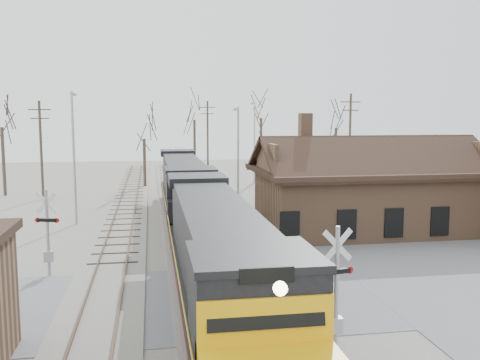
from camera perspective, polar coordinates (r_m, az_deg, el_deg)
The scene contains 20 objects.
ground at distance 23.26m, azimuth -3.05°, elevation -12.63°, with size 140.00×140.00×0.00m, color gray.
road at distance 23.25m, azimuth -3.05°, elevation -12.59°, with size 60.00×9.00×0.03m, color slate.
track_main at distance 37.65m, azimuth -5.64°, elevation -4.89°, with size 3.40×90.00×0.24m.
track_siding at distance 37.63m, azimuth -12.52°, elevation -5.03°, with size 3.40×90.00×0.24m.
depot at distance 37.12m, azimuth 13.45°, elevation -1.55°, with size 15.20×9.31×7.90m.
locomotive_lead at distance 20.16m, azimuth -2.28°, elevation -8.60°, with size 3.06×20.50×4.55m.
locomotive_trailing at distance 40.47m, azimuth -6.00°, elevation -0.72°, with size 3.06×20.50×4.31m.
crossbuck_near at distance 18.03m, azimuth 10.24°, elevation -11.96°, with size 1.20×0.35×4.26m.
crossbuck_far at distance 27.56m, azimuth -19.82°, elevation -5.63°, with size 1.18×0.40×4.23m.
streetlight_a at distance 39.60m, azimuth -17.29°, elevation 2.99°, with size 0.25×2.04×9.42m.
streetlight_b at distance 44.09m, azimuth -0.23°, elevation 3.01°, with size 0.25×2.04×8.40m.
streetlight_c at distance 60.85m, azimuth 1.53°, elevation 4.50°, with size 0.25×2.04×9.21m.
utility_pole_a at distance 52.38m, azimuth -20.45°, elevation 3.21°, with size 2.00×0.24×9.05m.
utility_pole_b at distance 67.92m, azimuth -3.47°, elevation 4.60°, with size 2.00×0.24×9.48m.
utility_pole_c at distance 53.23m, azimuth 11.62°, elevation 3.98°, with size 2.00×0.24×9.80m.
tree_a at distance 56.00m, azimuth -24.13°, elevation 6.28°, with size 4.41×4.41×10.79m.
tree_b at distance 58.14m, azimuth -10.21°, elevation 5.17°, with size 3.48×3.48×8.52m.
tree_c at distance 68.04m, azimuth -4.90°, elevation 7.40°, with size 4.76×4.76×11.65m.
tree_d at distance 65.92m, azimuth 2.27°, elevation 7.68°, with size 4.92×4.92×12.05m.
tree_e at distance 62.86m, azimuth 10.23°, elevation 6.43°, with size 4.18×4.18×10.24m.
Camera 1 is at (-2.43, -21.77, 7.82)m, focal length 40.00 mm.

